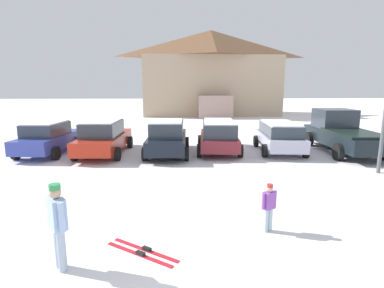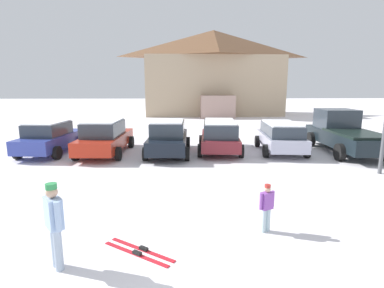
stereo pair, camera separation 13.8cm
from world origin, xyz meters
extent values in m
cube|color=tan|center=(3.28, 33.56, 3.36)|extent=(15.60, 7.41, 6.73)
pyramid|color=brown|center=(3.28, 33.56, 8.25)|extent=(16.20, 8.01, 3.05)
cube|color=tan|center=(3.34, 29.05, 1.20)|extent=(3.62, 1.84, 2.40)
cube|color=#3442A0|center=(-7.19, 12.28, 0.65)|extent=(2.10, 4.46, 0.65)
cube|color=#2D3842|center=(-7.21, 12.06, 1.27)|extent=(1.72, 2.37, 0.60)
cube|color=white|center=(-7.21, 12.06, 1.61)|extent=(1.61, 2.25, 0.06)
cylinder|color=black|center=(-8.03, 13.69, 0.32)|extent=(0.27, 0.66, 0.64)
cylinder|color=black|center=(-6.14, 13.54, 0.32)|extent=(0.27, 0.66, 0.64)
cylinder|color=black|center=(-8.25, 11.02, 0.32)|extent=(0.27, 0.66, 0.64)
cylinder|color=black|center=(-6.36, 10.86, 0.32)|extent=(0.27, 0.66, 0.64)
cube|color=#B72916|center=(-4.40, 12.09, 0.64)|extent=(2.02, 4.84, 0.64)
cube|color=#2D3842|center=(-4.41, 11.86, 1.31)|extent=(1.71, 2.54, 0.69)
cube|color=white|center=(-4.41, 11.86, 1.69)|extent=(1.59, 2.41, 0.06)
cylinder|color=black|center=(-5.33, 13.61, 0.32)|extent=(0.24, 0.65, 0.64)
cylinder|color=black|center=(-3.35, 13.54, 0.32)|extent=(0.24, 0.65, 0.64)
cylinder|color=black|center=(-5.44, 10.65, 0.32)|extent=(0.24, 0.65, 0.64)
cylinder|color=black|center=(-3.47, 10.58, 0.32)|extent=(0.24, 0.65, 0.64)
cube|color=black|center=(-1.20, 11.84, 0.65)|extent=(1.94, 4.51, 0.65)
cube|color=#2D3842|center=(-1.21, 11.62, 1.32)|extent=(1.65, 2.37, 0.69)
cube|color=white|center=(-1.21, 11.62, 1.69)|extent=(1.54, 2.25, 0.06)
cylinder|color=black|center=(-2.11, 13.25, 0.32)|extent=(0.24, 0.65, 0.64)
cylinder|color=black|center=(-0.19, 13.18, 0.32)|extent=(0.24, 0.65, 0.64)
cylinder|color=black|center=(-2.21, 10.50, 0.32)|extent=(0.24, 0.65, 0.64)
cylinder|color=black|center=(-0.29, 10.43, 0.32)|extent=(0.24, 0.65, 0.64)
cube|color=maroon|center=(1.44, 12.35, 0.60)|extent=(2.21, 4.47, 0.57)
cube|color=#2D3842|center=(1.43, 12.26, 1.22)|extent=(1.90, 3.41, 0.68)
cube|color=white|center=(1.43, 12.26, 1.59)|extent=(1.77, 3.24, 0.06)
cylinder|color=black|center=(0.57, 13.77, 0.32)|extent=(0.27, 0.66, 0.64)
cylinder|color=black|center=(2.54, 13.60, 0.32)|extent=(0.27, 0.66, 0.64)
cylinder|color=black|center=(0.34, 11.10, 0.32)|extent=(0.27, 0.66, 0.64)
cylinder|color=black|center=(2.31, 10.93, 0.32)|extent=(0.27, 0.66, 0.64)
cube|color=#B2B5CE|center=(4.58, 12.12, 0.62)|extent=(2.18, 4.30, 0.60)
cube|color=#2D3842|center=(4.58, 12.03, 1.20)|extent=(1.87, 3.29, 0.56)
cube|color=white|center=(4.58, 12.03, 1.52)|extent=(1.75, 3.12, 0.06)
cylinder|color=black|center=(3.73, 13.49, 0.32)|extent=(0.28, 0.66, 0.64)
cylinder|color=black|center=(5.67, 13.31, 0.32)|extent=(0.28, 0.66, 0.64)
cylinder|color=black|center=(3.50, 10.92, 0.32)|extent=(0.28, 0.66, 0.64)
cylinder|color=black|center=(5.44, 10.75, 0.32)|extent=(0.28, 0.66, 0.64)
cube|color=black|center=(7.85, 11.83, 0.75)|extent=(2.18, 5.78, 0.70)
cube|color=#2D3842|center=(7.89, 12.97, 1.62)|extent=(1.88, 1.89, 1.05)
cube|color=black|center=(7.81, 10.84, 1.16)|extent=(2.08, 3.21, 0.12)
cylinder|color=black|center=(6.84, 13.59, 0.40)|extent=(0.29, 0.81, 0.80)
cylinder|color=black|center=(8.98, 13.50, 0.40)|extent=(0.29, 0.81, 0.80)
cylinder|color=black|center=(6.71, 10.16, 0.40)|extent=(0.29, 0.81, 0.80)
cylinder|color=#A3BCC7|center=(1.47, 3.54, 0.29)|extent=(0.10, 0.10, 0.57)
cylinder|color=#A3BCC7|center=(1.36, 3.48, 0.29)|extent=(0.10, 0.10, 0.57)
cube|color=purple|center=(1.42, 3.51, 0.77)|extent=(0.32, 0.28, 0.40)
cylinder|color=purple|center=(1.58, 3.59, 0.78)|extent=(0.08, 0.08, 0.38)
cylinder|color=purple|center=(1.26, 3.43, 0.78)|extent=(0.08, 0.08, 0.38)
sphere|color=tan|center=(1.42, 3.51, 1.05)|extent=(0.15, 0.15, 0.15)
cylinder|color=#B7302A|center=(1.42, 3.51, 1.13)|extent=(0.14, 0.14, 0.07)
cylinder|color=#9EB1C6|center=(-2.84, 2.16, 0.41)|extent=(0.15, 0.15, 0.82)
cylinder|color=#9EB1C6|center=(-2.95, 2.30, 0.41)|extent=(0.15, 0.15, 0.82)
cube|color=#98B5DB|center=(-2.90, 2.23, 1.11)|extent=(0.44, 0.46, 0.58)
cylinder|color=#98B5DB|center=(-2.74, 2.03, 1.12)|extent=(0.11, 0.11, 0.55)
cylinder|color=#98B5DB|center=(-3.06, 2.43, 1.12)|extent=(0.11, 0.11, 0.55)
sphere|color=tan|center=(-2.90, 2.23, 1.50)|extent=(0.21, 0.21, 0.21)
cylinder|color=#30904D|center=(-2.90, 2.23, 1.62)|extent=(0.20, 0.20, 0.10)
cube|color=red|center=(-1.51, 2.64, 0.01)|extent=(1.45, 1.03, 0.02)
cube|color=black|center=(-1.47, 2.61, 0.05)|extent=(0.21, 0.18, 0.06)
cube|color=red|center=(-1.40, 2.80, 0.01)|extent=(1.45, 1.03, 0.02)
cube|color=black|center=(-1.36, 2.77, 0.05)|extent=(0.21, 0.18, 0.06)
camera|label=1|loc=(-0.69, -2.97, 3.38)|focal=28.00mm
camera|label=2|loc=(-0.56, -2.97, 3.38)|focal=28.00mm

